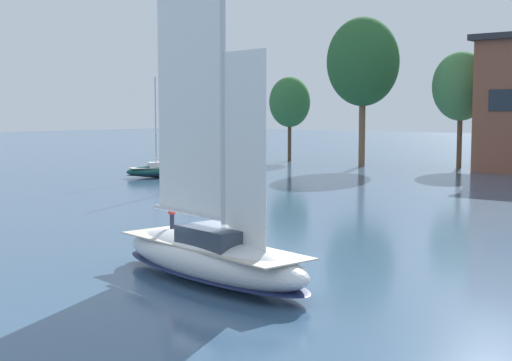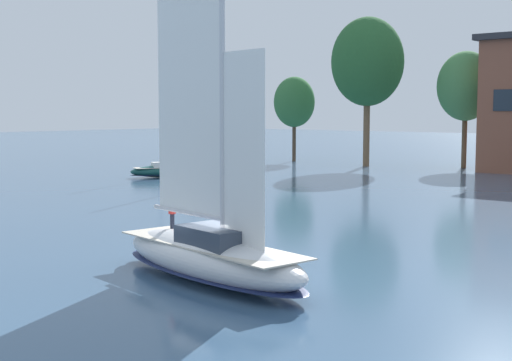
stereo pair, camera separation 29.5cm
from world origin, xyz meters
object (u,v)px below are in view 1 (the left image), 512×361
Objects in this scene: tree_shore_center at (290,102)px; sailboat_main at (211,252)px; sailboat_moored_near_marina at (190,181)px; sailboat_moored_outer_mooring at (162,170)px; tree_shore_left at (461,86)px; channel_buoy at (234,202)px; tree_shore_right at (363,62)px.

sailboat_main reaches higher than tree_shore_center.
sailboat_moored_outer_mooring is at bearing 148.92° from sailboat_moored_near_marina.
tree_shore_left is at bearing 104.91° from sailboat_main.
sailboat_main is at bearing -55.81° from tree_shore_center.
sailboat_moored_outer_mooring is at bearing -81.82° from tree_shore_center.
sailboat_main is 20.69m from channel_buoy.
sailboat_moored_near_marina is 12.33m from sailboat_moored_outer_mooring.
tree_shore_center is 0.75× the size of sailboat_main.
sailboat_moored_near_marina is at bearing 146.38° from channel_buoy.
tree_shore_left reaches higher than sailboat_moored_outer_mooring.
tree_shore_left reaches higher than sailboat_moored_near_marina.
tree_shore_left is 12.52m from tree_shore_right.
channel_buoy is (4.00, -47.37, -9.49)m from tree_shore_left.
tree_shore_center is at bearing -170.08° from tree_shore_left.
tree_shore_right reaches higher than sailboat_moored_near_marina.
sailboat_main is 47.76m from sailboat_moored_outer_mooring.
tree_shore_left reaches higher than channel_buoy.
sailboat_main is at bearing -64.48° from tree_shore_right.
sailboat_main is at bearing -51.35° from channel_buoy.
sailboat_moored_outer_mooring is (-10.56, 6.36, -0.01)m from sailboat_moored_near_marina.
tree_shore_right is (-10.79, -5.51, 3.16)m from tree_shore_left.
sailboat_moored_near_marina is 1.01× the size of sailboat_moored_outer_mooring.
tree_shore_left is 1.33× the size of sailboat_moored_near_marina.
sailboat_moored_near_marina reaches higher than sailboat_moored_outer_mooring.
channel_buoy is at bearing -70.55° from tree_shore_right.
sailboat_main is 1.48× the size of sailboat_moored_outer_mooring.
tree_shore_center is 0.63× the size of tree_shore_right.
sailboat_moored_near_marina is (1.96, -33.34, -12.56)m from tree_shore_right.
tree_shore_right is 11.41× the size of channel_buoy.
sailboat_moored_near_marina is at bearing -31.08° from sailboat_moored_outer_mooring.
sailboat_main is (27.70, -58.02, -12.07)m from tree_shore_right.
sailboat_moored_outer_mooring is (4.08, -28.38, -7.61)m from tree_shore_center.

